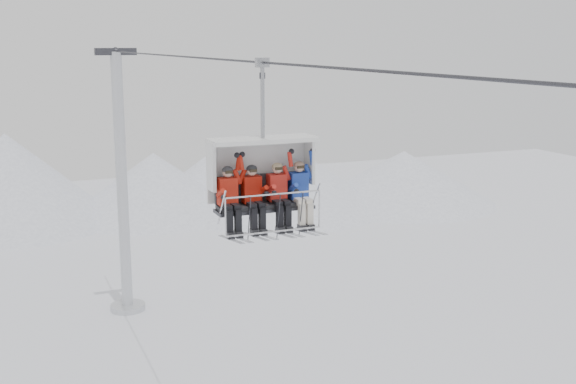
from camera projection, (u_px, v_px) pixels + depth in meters
name	position (u px, v px, depth m)	size (l,w,h in m)	color
ridgeline	(58.00, 189.00, 54.78)	(72.00, 21.00, 7.00)	white
lift_tower_right	(123.00, 202.00, 36.63)	(2.00, 1.80, 13.48)	silver
haul_cable	(288.00, 64.00, 15.19)	(0.06, 0.06, 50.00)	#313136
chairlift_carrier	(261.00, 172.00, 17.24)	(2.55, 1.17, 3.98)	black
skier_far_left	(229.00, 197.00, 16.72)	(0.44, 1.69, 1.72)	red
skier_center_left	(253.00, 195.00, 16.95)	(0.43, 1.69, 1.71)	#A11508
skier_center_right	(279.00, 193.00, 17.19)	(0.44, 1.69, 1.72)	red
skier_far_right	(300.00, 191.00, 17.40)	(0.44, 1.69, 1.72)	#2040AB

